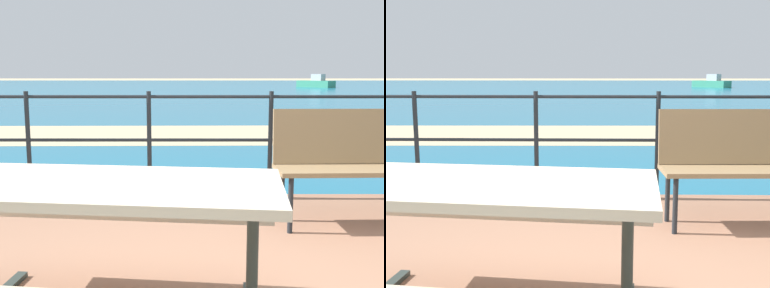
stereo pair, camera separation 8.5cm
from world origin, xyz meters
The scene contains 6 objects.
sea_water centered at (0.00, 40.00, 0.01)m, with size 90.00×90.00×0.01m, color #196B8E.
beach_strip centered at (0.00, 7.70, 0.01)m, with size 54.00×3.19×0.01m, color tan.
picnic_table centered at (-0.60, -0.08, 0.65)m, with size 1.74×1.53×0.77m.
park_bench centered at (1.37, 1.70, 0.63)m, with size 1.75×0.46×0.93m.
railing_fence centered at (0.00, 2.47, 0.72)m, with size 5.94×0.04×1.05m.
boat_near centered at (11.22, 41.04, 0.41)m, with size 3.07×3.95×1.22m.
Camera 2 is at (-0.09, -1.98, 1.28)m, focal length 43.17 mm.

